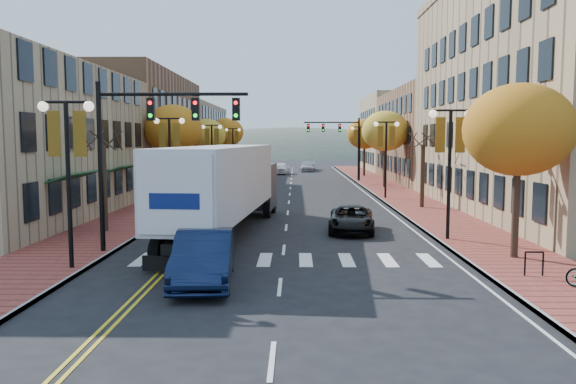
{
  "coord_description": "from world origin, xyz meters",
  "views": [
    {
      "loc": [
        0.5,
        -19.58,
        4.73
      ],
      "look_at": [
        0.14,
        6.98,
        2.2
      ],
      "focal_mm": 35.0,
      "sensor_mm": 36.0,
      "label": 1
    }
  ],
  "objects": [
    {
      "name": "building_right_far",
      "position": [
        18.5,
        64.0,
        5.5
      ],
      "size": [
        15.0,
        20.0,
        11.0
      ],
      "primitive_type": "cube",
      "color": "#9E8966",
      "rests_on": "ground"
    },
    {
      "name": "tree_right_c",
      "position": [
        9.0,
        34.0,
        5.45
      ],
      "size": [
        4.48,
        4.48,
        7.21
      ],
      "color": "#382619",
      "rests_on": "sidewalk_right"
    },
    {
      "name": "car_far_oncoming",
      "position": [
        2.79,
        65.85,
        0.64
      ],
      "size": [
        1.64,
        3.99,
        1.28
      ],
      "primitive_type": "imported",
      "rotation": [
        0.0,
        0.0,
        3.07
      ],
      "color": "#B4B6BD",
      "rests_on": "ground"
    },
    {
      "name": "building_left_far",
      "position": [
        -17.0,
        61.0,
        4.75
      ],
      "size": [
        12.0,
        26.0,
        9.5
      ],
      "primitive_type": "cube",
      "color": "#9E8966",
      "rests_on": "ground"
    },
    {
      "name": "lamp_right_c",
      "position": [
        7.5,
        42.0,
        4.29
      ],
      "size": [
        1.96,
        0.36,
        6.05
      ],
      "color": "black",
      "rests_on": "ground"
    },
    {
      "name": "building_left_mid",
      "position": [
        -17.0,
        36.0,
        5.5
      ],
      "size": [
        12.0,
        24.0,
        11.0
      ],
      "primitive_type": "cube",
      "color": "brown",
      "rests_on": "ground"
    },
    {
      "name": "lamp_right_a",
      "position": [
        7.5,
        6.0,
        4.29
      ],
      "size": [
        1.96,
        0.36,
        6.05
      ],
      "color": "black",
      "rests_on": "ground"
    },
    {
      "name": "lamp_left_c",
      "position": [
        -7.5,
        34.0,
        4.29
      ],
      "size": [
        1.96,
        0.36,
        6.05
      ],
      "color": "black",
      "rests_on": "ground"
    },
    {
      "name": "tree_left_d",
      "position": [
        -9.0,
        58.0,
        5.6
      ],
      "size": [
        4.61,
        4.61,
        7.42
      ],
      "color": "#382619",
      "rests_on": "sidewalk_left"
    },
    {
      "name": "tree_left_a",
      "position": [
        -9.0,
        8.0,
        2.25
      ],
      "size": [
        0.28,
        0.28,
        4.2
      ],
      "color": "#382619",
      "rests_on": "sidewalk_left"
    },
    {
      "name": "sidewalk_right",
      "position": [
        9.0,
        32.5,
        0.07
      ],
      "size": [
        4.0,
        85.0,
        0.15
      ],
      "primitive_type": "cube",
      "color": "brown",
      "rests_on": "ground"
    },
    {
      "name": "traffic_mast_far",
      "position": [
        5.48,
        42.0,
        4.92
      ],
      "size": [
        6.1,
        0.34,
        7.0
      ],
      "color": "black",
      "rests_on": "ground"
    },
    {
      "name": "car_far_silver",
      "position": [
        2.09,
        61.57,
        0.71
      ],
      "size": [
        2.03,
        4.91,
        1.42
      ],
      "primitive_type": "imported",
      "rotation": [
        0.0,
        0.0,
        0.01
      ],
      "color": "#A8A8AF",
      "rests_on": "ground"
    },
    {
      "name": "lamp_left_a",
      "position": [
        -7.5,
        0.0,
        4.29
      ],
      "size": [
        1.96,
        0.36,
        6.05
      ],
      "color": "black",
      "rests_on": "ground"
    },
    {
      "name": "tree_left_b",
      "position": [
        -9.0,
        24.0,
        5.45
      ],
      "size": [
        4.48,
        4.48,
        7.21
      ],
      "color": "#382619",
      "rests_on": "sidewalk_left"
    },
    {
      "name": "black_suv",
      "position": [
        3.34,
        8.65,
        0.66
      ],
      "size": [
        2.66,
        4.97,
        1.33
      ],
      "primitive_type": "imported",
      "rotation": [
        0.0,
        0.0,
        -0.1
      ],
      "color": "black",
      "rests_on": "ground"
    },
    {
      "name": "lamp_left_d",
      "position": [
        -7.5,
        52.0,
        4.29
      ],
      "size": [
        1.96,
        0.36,
        6.05
      ],
      "color": "black",
      "rests_on": "ground"
    },
    {
      "name": "tree_right_d",
      "position": [
        9.0,
        50.0,
        5.29
      ],
      "size": [
        4.35,
        4.35,
        7.0
      ],
      "color": "#382619",
      "rests_on": "sidewalk_right"
    },
    {
      "name": "lamp_left_b",
      "position": [
        -7.5,
        16.0,
        4.29
      ],
      "size": [
        1.96,
        0.36,
        6.05
      ],
      "color": "black",
      "rests_on": "ground"
    },
    {
      "name": "tree_right_b",
      "position": [
        9.0,
        18.0,
        2.25
      ],
      "size": [
        0.28,
        0.28,
        4.2
      ],
      "color": "#382619",
      "rests_on": "sidewalk_right"
    },
    {
      "name": "navy_sedan",
      "position": [
        -2.5,
        -1.58,
        0.86
      ],
      "size": [
        2.24,
        5.35,
        1.72
      ],
      "primitive_type": "imported",
      "rotation": [
        0.0,
        0.0,
        0.08
      ],
      "color": "#0C1632",
      "rests_on": "ground"
    },
    {
      "name": "building_right_mid",
      "position": [
        18.5,
        42.0,
        5.0
      ],
      "size": [
        15.0,
        24.0,
        10.0
      ],
      "primitive_type": "cube",
      "color": "brown",
      "rests_on": "ground"
    },
    {
      "name": "sidewalk_left",
      "position": [
        -9.0,
        32.5,
        0.07
      ],
      "size": [
        4.0,
        85.0,
        0.15
      ],
      "primitive_type": "cube",
      "color": "brown",
      "rests_on": "ground"
    },
    {
      "name": "tree_right_a",
      "position": [
        9.0,
        2.0,
        5.05
      ],
      "size": [
        4.16,
        4.16,
        6.69
      ],
      "color": "#382619",
      "rests_on": "sidewalk_right"
    },
    {
      "name": "lamp_right_b",
      "position": [
        7.5,
        24.0,
        4.29
      ],
      "size": [
        1.96,
        0.36,
        6.05
      ],
      "color": "black",
      "rests_on": "ground"
    },
    {
      "name": "traffic_mast_near",
      "position": [
        -5.48,
        3.0,
        4.92
      ],
      "size": [
        6.1,
        0.35,
        7.0
      ],
      "color": "black",
      "rests_on": "ground"
    },
    {
      "name": "ground",
      "position": [
        0.0,
        0.0,
        0.0
      ],
      "size": [
        200.0,
        200.0,
        0.0
      ],
      "primitive_type": "plane",
      "color": "black",
      "rests_on": "ground"
    },
    {
      "name": "car_far_white",
      "position": [
        -1.4,
        55.41,
        0.79
      ],
      "size": [
        2.39,
        4.82,
        1.58
      ],
      "primitive_type": "imported",
      "rotation": [
        0.0,
        0.0,
        -0.12
      ],
      "color": "white",
      "rests_on": "ground"
    },
    {
      "name": "tree_left_c",
      "position": [
        -9.0,
        40.0,
        5.05
      ],
      "size": [
        4.16,
        4.16,
        6.69
      ],
      "color": "#382619",
      "rests_on": "sidewalk_left"
    },
    {
      "name": "semi_truck",
      "position": [
        -2.85,
        7.71,
        2.56
      ],
      "size": [
        4.28,
        17.69,
        4.38
      ],
      "rotation": [
        0.0,
        0.0,
        -0.09
      ],
      "color": "black",
      "rests_on": "ground"
    }
  ]
}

